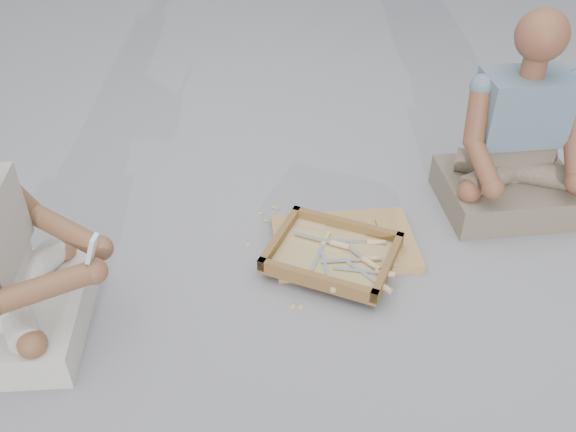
# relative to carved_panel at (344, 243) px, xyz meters

# --- Properties ---
(ground) EXTENTS (60.00, 60.00, 0.00)m
(ground) POSITION_rel_carved_panel_xyz_m (-0.21, -0.43, -0.02)
(ground) COLOR gray
(ground) RESTS_ON ground
(carved_panel) EXTENTS (0.61, 0.47, 0.04)m
(carved_panel) POSITION_rel_carved_panel_xyz_m (0.00, 0.00, 0.00)
(carved_panel) COLOR olive
(carved_panel) RESTS_ON ground
(tool_tray) EXTENTS (0.53, 0.47, 0.06)m
(tool_tray) POSITION_rel_carved_panel_xyz_m (-0.04, -0.12, 0.04)
(tool_tray) COLOR brown
(tool_tray) RESTS_ON carved_panel
(chisel_0) EXTENTS (0.08, 0.22, 0.02)m
(chisel_0) POSITION_rel_carved_panel_xyz_m (-0.04, -0.26, 0.04)
(chisel_0) COLOR silver
(chisel_0) RESTS_ON tool_tray
(chisel_1) EXTENTS (0.22, 0.08, 0.02)m
(chisel_1) POSITION_rel_carved_panel_xyz_m (-0.04, -0.07, 0.05)
(chisel_1) COLOR silver
(chisel_1) RESTS_ON tool_tray
(chisel_2) EXTENTS (0.22, 0.06, 0.02)m
(chisel_2) POSITION_rel_carved_panel_xyz_m (0.08, -0.14, 0.05)
(chisel_2) COLOR silver
(chisel_2) RESTS_ON tool_tray
(chisel_3) EXTENTS (0.06, 0.22, 0.02)m
(chisel_3) POSITION_rel_carved_panel_xyz_m (-0.08, -0.05, 0.04)
(chisel_3) COLOR silver
(chisel_3) RESTS_ON tool_tray
(chisel_4) EXTENTS (0.22, 0.03, 0.02)m
(chisel_4) POSITION_rel_carved_panel_xyz_m (0.10, -0.04, 0.04)
(chisel_4) COLOR silver
(chisel_4) RESTS_ON tool_tray
(chisel_5) EXTENTS (0.22, 0.03, 0.02)m
(chisel_5) POSITION_rel_carved_panel_xyz_m (0.13, -0.20, 0.04)
(chisel_5) COLOR silver
(chisel_5) RESTS_ON tool_tray
(chisel_6) EXTENTS (0.17, 0.17, 0.02)m
(chisel_6) POSITION_rel_carved_panel_xyz_m (0.09, -0.15, 0.05)
(chisel_6) COLOR silver
(chisel_6) RESTS_ON tool_tray
(chisel_7) EXTENTS (0.18, 0.16, 0.02)m
(chisel_7) POSITION_rel_carved_panel_xyz_m (0.13, -0.26, 0.04)
(chisel_7) COLOR silver
(chisel_7) RESTS_ON tool_tray
(wood_chip_0) EXTENTS (0.02, 0.02, 0.00)m
(wood_chip_0) POSITION_rel_carved_panel_xyz_m (-0.16, -0.35, -0.02)
(wood_chip_0) COLOR tan
(wood_chip_0) RESTS_ON ground
(wood_chip_1) EXTENTS (0.02, 0.02, 0.00)m
(wood_chip_1) POSITION_rel_carved_panel_xyz_m (-0.31, 0.22, -0.02)
(wood_chip_1) COLOR tan
(wood_chip_1) RESTS_ON ground
(wood_chip_2) EXTENTS (0.02, 0.02, 0.00)m
(wood_chip_2) POSITION_rel_carved_panel_xyz_m (-0.13, -0.04, -0.02)
(wood_chip_2) COLOR tan
(wood_chip_2) RESTS_ON ground
(wood_chip_3) EXTENTS (0.02, 0.02, 0.00)m
(wood_chip_3) POSITION_rel_carved_panel_xyz_m (0.16, 0.24, -0.02)
(wood_chip_3) COLOR tan
(wood_chip_3) RESTS_ON ground
(wood_chip_4) EXTENTS (0.02, 0.02, 0.00)m
(wood_chip_4) POSITION_rel_carved_panel_xyz_m (-0.14, -0.35, -0.02)
(wood_chip_4) COLOR tan
(wood_chip_4) RESTS_ON ground
(wood_chip_5) EXTENTS (0.02, 0.02, 0.00)m
(wood_chip_5) POSITION_rel_carved_panel_xyz_m (-0.33, 0.12, -0.02)
(wood_chip_5) COLOR tan
(wood_chip_5) RESTS_ON ground
(wood_chip_6) EXTENTS (0.02, 0.02, 0.00)m
(wood_chip_6) POSITION_rel_carved_panel_xyz_m (0.20, -0.07, -0.02)
(wood_chip_6) COLOR tan
(wood_chip_6) RESTS_ON ground
(wood_chip_7) EXTENTS (0.02, 0.02, 0.00)m
(wood_chip_7) POSITION_rel_carved_panel_xyz_m (0.09, -0.07, -0.02)
(wood_chip_7) COLOR tan
(wood_chip_7) RESTS_ON ground
(wood_chip_8) EXTENTS (0.02, 0.02, 0.00)m
(wood_chip_8) POSITION_rel_carved_panel_xyz_m (-0.29, 0.21, -0.02)
(wood_chip_8) COLOR tan
(wood_chip_8) RESTS_ON ground
(wood_chip_9) EXTENTS (0.02, 0.02, 0.00)m
(wood_chip_9) POSITION_rel_carved_panel_xyz_m (-0.35, 0.17, -0.02)
(wood_chip_9) COLOR tan
(wood_chip_9) RESTS_ON ground
(wood_chip_10) EXTENTS (0.02, 0.02, 0.00)m
(wood_chip_10) POSITION_rel_carved_panel_xyz_m (0.28, -0.13, -0.02)
(wood_chip_10) COLOR tan
(wood_chip_10) RESTS_ON ground
(wood_chip_11) EXTENTS (0.02, 0.02, 0.00)m
(wood_chip_11) POSITION_rel_carved_panel_xyz_m (-0.37, -0.03, -0.02)
(wood_chip_11) COLOR tan
(wood_chip_11) RESTS_ON ground
(craftsman) EXTENTS (0.58, 0.58, 0.81)m
(craftsman) POSITION_rel_carved_panel_xyz_m (-1.05, -0.55, 0.26)
(craftsman) COLOR beige
(craftsman) RESTS_ON ground
(companion) EXTENTS (0.62, 0.53, 0.83)m
(companion) POSITION_rel_carved_panel_xyz_m (0.66, 0.36, 0.26)
(companion) COLOR #726552
(companion) RESTS_ON ground
(mobile_phone) EXTENTS (0.05, 0.04, 0.10)m
(mobile_phone) POSITION_rel_carved_panel_xyz_m (-0.74, -0.55, 0.37)
(mobile_phone) COLOR silver
(mobile_phone) RESTS_ON craftsman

